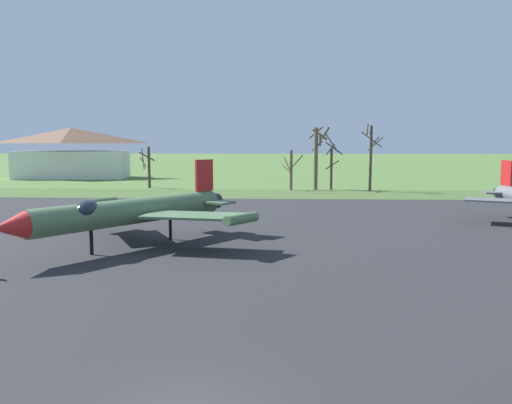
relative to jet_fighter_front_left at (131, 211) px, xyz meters
The scene contains 9 objects.
asphalt_apron 7.66m from the jet_fighter_front_left, 14.52° to the right, with size 100.10×59.99×0.05m, color #28282B.
grass_verge_strip 34.96m from the jet_fighter_front_left, 78.31° to the left, with size 160.10×12.00×0.06m, color #425B2C.
jet_fighter_front_left is the anchor object (origin of this frame).
bare_tree_far_left 43.82m from the jet_fighter_front_left, 103.14° to the left, with size 2.51×1.91×5.97m.
bare_tree_left_of_center 41.18m from the jet_fighter_front_left, 74.92° to the left, with size 2.89×2.88×5.54m.
bare_tree_center 43.58m from the jet_fighter_front_left, 70.80° to the left, with size 2.80×3.34×8.85m.
bare_tree_right_of_center 44.19m from the jet_fighter_front_left, 68.28° to the left, with size 2.58×2.71×7.97m.
bare_tree_far_right 44.13m from the jet_fighter_front_left, 61.06° to the left, with size 3.18×3.20×9.09m.
visitor_building 69.35m from the jet_fighter_front_left, 115.10° to the left, with size 21.34×11.53×9.30m.
Camera 1 is at (2.25, -11.50, 6.55)m, focal length 36.20 mm.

